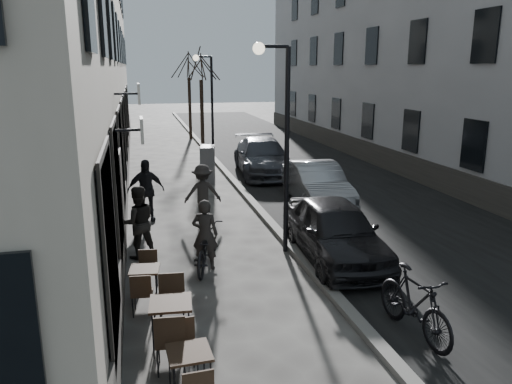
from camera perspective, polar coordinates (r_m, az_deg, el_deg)
name	(u,v)px	position (r m, az deg, el deg)	size (l,w,h in m)	color
road	(303,168)	(23.10, 5.37, 2.70)	(7.30, 60.00, 0.00)	black
kerb	(225,171)	(22.20, -3.60, 2.42)	(0.25, 60.00, 0.12)	slate
streetlamp_near	(280,127)	(11.98, 2.78, 7.46)	(0.90, 0.28, 5.09)	black
streetlamp_far	(208,98)	(23.70, -5.47, 10.69)	(0.90, 0.28, 5.09)	black
tree_near	(201,65)	(26.64, -6.33, 14.27)	(2.40, 2.40, 5.70)	black
tree_far	(189,65)	(32.60, -7.72, 14.18)	(2.40, 2.40, 5.70)	black
bistro_set_a	(190,369)	(7.43, -7.59, -19.46)	(0.63, 1.48, 0.87)	black
bistro_set_b	(171,320)	(8.56, -9.65, -14.24)	(0.74, 1.70, 0.99)	black
bistro_set_c	(145,281)	(10.26, -12.55, -9.91)	(0.64, 1.44, 0.83)	black
utility_cabinet	(208,164)	(20.19, -5.55, 3.17)	(0.54, 0.99, 1.48)	#59595B
bicycle	(205,248)	(11.60, -5.80, -6.34)	(0.67, 1.92, 1.01)	black
cyclist_rider	(205,234)	(11.50, -5.84, -4.84)	(0.60, 0.39, 1.65)	#262321
pedestrian_near	(138,222)	(12.39, -13.35, -3.40)	(0.87, 0.68, 1.80)	black
pedestrian_mid	(203,193)	(15.14, -6.12, -0.07)	(1.11, 0.64, 1.71)	#2A2725
pedestrian_far	(146,190)	(15.33, -12.49, 0.19)	(1.11, 0.46, 1.89)	black
car_near	(335,230)	(12.15, 9.07, -4.36)	(1.72, 4.29, 1.46)	black
car_mid	(317,184)	(16.92, 6.96, 0.90)	(1.50, 4.31, 1.42)	#95989E
car_far	(263,157)	(21.69, 0.78, 4.05)	(2.13, 5.24, 1.52)	#393C44
moped	(415,303)	(9.19, 17.67, -12.04)	(0.56, 1.99, 1.20)	black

